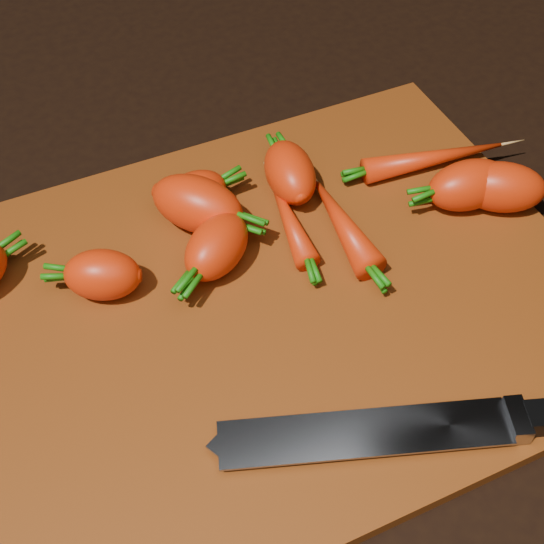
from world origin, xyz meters
name	(u,v)px	position (x,y,z in m)	size (l,w,h in m)	color
ground	(277,308)	(0.00, 0.00, -0.01)	(2.00, 2.00, 0.01)	black
cutting_board	(277,300)	(0.00, 0.00, 0.01)	(0.50, 0.40, 0.01)	#77320C
carrot_1	(102,275)	(-0.12, 0.06, 0.03)	(0.06, 0.04, 0.04)	red
carrot_2	(197,204)	(-0.03, 0.10, 0.04)	(0.08, 0.05, 0.05)	red
carrot_3	(290,172)	(0.06, 0.11, 0.03)	(0.07, 0.04, 0.04)	red
carrot_4	(217,247)	(-0.03, 0.05, 0.03)	(0.07, 0.04, 0.04)	red
carrot_5	(195,194)	(-0.02, 0.12, 0.03)	(0.06, 0.04, 0.04)	red
carrot_6	(501,187)	(0.22, 0.01, 0.03)	(0.08, 0.04, 0.04)	red
carrot_7	(289,219)	(0.04, 0.06, 0.02)	(0.10, 0.02, 0.02)	red
carrot_8	(434,158)	(0.20, 0.08, 0.02)	(0.14, 0.02, 0.02)	red
carrot_9	(343,224)	(0.08, 0.04, 0.03)	(0.11, 0.03, 0.03)	red
carrot_10	(469,185)	(0.20, 0.03, 0.03)	(0.08, 0.04, 0.04)	red
knife	(394,431)	(0.02, -0.15, 0.02)	(0.32, 0.13, 0.02)	gray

